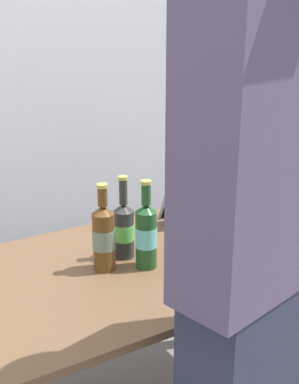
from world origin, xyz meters
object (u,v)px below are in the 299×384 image
at_px(beer_bottle_brown, 104,236).
at_px(beer_bottle_amber, 146,234).
at_px(beer_bottle_dark, 124,229).
at_px(person_figure, 251,278).
at_px(laptop, 210,221).

height_order(beer_bottle_brown, beer_bottle_amber, beer_bottle_amber).
distance_m(beer_bottle_dark, beer_bottle_amber, 0.11).
distance_m(beer_bottle_amber, person_figure, 0.54).
xyz_separation_m(beer_bottle_brown, person_figure, (0.11, -0.59, 0.09)).
relative_size(laptop, beer_bottle_brown, 1.36).
bearing_deg(beer_bottle_amber, person_figure, -92.03).
relative_size(beer_bottle_dark, beer_bottle_brown, 0.99).
xyz_separation_m(beer_bottle_dark, beer_bottle_brown, (-0.10, -0.05, 0.01)).
distance_m(beer_bottle_brown, person_figure, 0.61).
distance_m(laptop, beer_bottle_amber, 0.40).
height_order(beer_bottle_brown, person_figure, person_figure).
xyz_separation_m(laptop, beer_bottle_dark, (-0.40, -0.01, 0.06)).
height_order(laptop, beer_bottle_amber, beer_bottle_amber).
distance_m(beer_bottle_dark, beer_bottle_brown, 0.12).
height_order(laptop, beer_bottle_brown, beer_bottle_brown).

